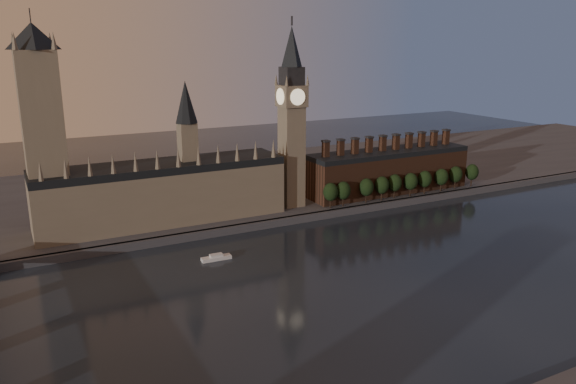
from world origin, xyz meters
The scene contains 17 objects.
ground centered at (0.00, 0.00, 0.00)m, with size 900.00×900.00×0.00m, color black.
north_bank centered at (0.00, 178.04, 2.00)m, with size 900.00×182.00×4.00m.
palace_of_westminster centered at (-64.41, 114.91, 21.63)m, with size 130.00×30.30×74.00m.
victoria_tower centered at (-120.00, 115.00, 59.09)m, with size 24.00×24.00×108.00m.
big_ben centered at (10.00, 110.00, 56.83)m, with size 15.00×15.00×107.00m.
chimney_block centered at (80.00, 110.00, 17.82)m, with size 110.00×25.00×37.00m.
embankment_tree_0 centered at (27.65, 95.05, 13.47)m, with size 8.60×8.60×14.88m.
embankment_tree_1 centered at (35.96, 94.34, 13.47)m, with size 8.60×8.60×14.88m.
embankment_tree_2 centered at (52.44, 94.39, 13.47)m, with size 8.60×8.60×14.88m.
embankment_tree_3 centered at (63.73, 94.30, 13.47)m, with size 8.60×8.60×14.88m.
embankment_tree_4 centered at (74.08, 95.18, 13.47)m, with size 8.60×8.60×14.88m.
embankment_tree_5 centered at (85.32, 93.65, 13.47)m, with size 8.60×8.60×14.88m.
embankment_tree_6 centered at (97.19, 94.28, 13.47)m, with size 8.60×8.60×14.88m.
embankment_tree_7 centered at (110.55, 93.88, 13.47)m, with size 8.60×8.60×14.88m.
embankment_tree_8 centered at (123.85, 95.13, 13.47)m, with size 8.60×8.60×14.88m.
embankment_tree_9 centered at (138.42, 95.20, 13.47)m, with size 8.60×8.60×14.88m.
river_boat centered at (-56.38, 58.73, 1.07)m, with size 14.04×4.43×2.78m.
Camera 1 is at (-138.77, -171.37, 97.34)m, focal length 35.00 mm.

